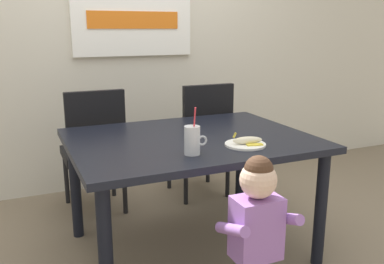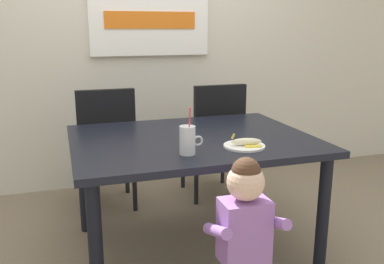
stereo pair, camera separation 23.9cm
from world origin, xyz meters
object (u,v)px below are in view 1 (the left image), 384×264
Objects in this scene: dining_chair_left at (94,145)px; snack_plate at (245,144)px; dining_chair_right at (202,134)px; toddler_standing at (257,221)px; milk_cup at (192,142)px; dining_table at (190,151)px; peeled_banana at (248,141)px.

dining_chair_left reaches higher than snack_plate.
dining_chair_right is 1.10m from snack_plate.
milk_cup is at bearing 108.32° from toddler_standing.
milk_cup is (-0.57, -1.09, 0.27)m from dining_chair_right.
dining_table is 1.70× the size of toddler_standing.
toddler_standing is at bearing -89.23° from dining_table.
milk_cup is (-0.13, -0.33, 0.15)m from dining_table.
dining_table is at bearing 68.62° from milk_cup.
dining_table is 0.89m from dining_chair_right.
dining_chair_left is at bearing -1.82° from dining_chair_right.
dining_table is 5.66× the size of milk_cup.
peeled_banana is at bearing 64.70° from toddler_standing.
dining_chair_left is at bearing 106.10° from toddler_standing.
peeled_banana is (0.35, 0.02, -0.04)m from milk_cup.
dining_chair_right reaches higher than peeled_banana.
dining_table is at bearing 90.77° from toddler_standing.
dining_table is at bearing 125.32° from snack_plate.
dining_table is 0.39m from milk_cup.
dining_chair_left is 1.30m from peeled_banana.
peeled_banana is at bearing 3.42° from milk_cup.
toddler_standing is at bearing -71.68° from milk_cup.
snack_plate is at bearing 5.65° from milk_cup.
dining_chair_left is 1.15× the size of toddler_standing.
milk_cup is 0.35m from snack_plate.
dining_table is 6.20× the size of snack_plate.
milk_cup is at bearing 105.26° from dining_chair_left.
snack_plate is 1.31× the size of peeled_banana.
milk_cup is 0.35m from peeled_banana.
dining_chair_right reaches higher than dining_table.
dining_chair_right is at bearing 60.30° from dining_table.
toddler_standing is 3.33× the size of milk_cup.
dining_chair_right is 5.47× the size of peeled_banana.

